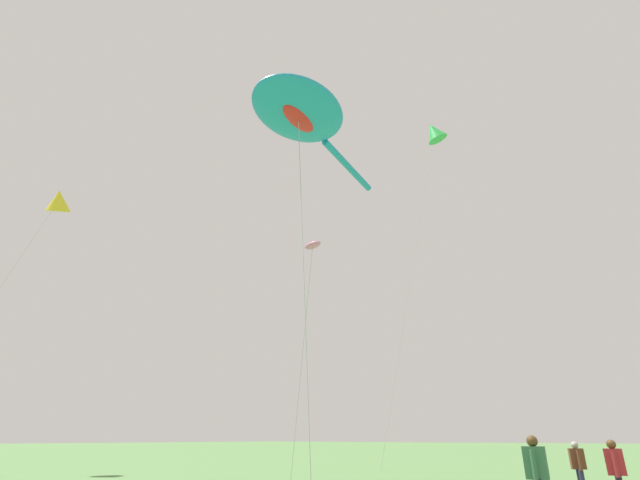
{
  "coord_description": "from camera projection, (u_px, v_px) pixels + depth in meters",
  "views": [
    {
      "loc": [
        -11.24,
        0.73,
        1.46
      ],
      "look_at": [
        -1.69,
        7.86,
        6.47
      ],
      "focal_mm": 26.44,
      "sensor_mm": 36.0,
      "label": 1
    }
  ],
  "objects": [
    {
      "name": "big_show_kite",
      "position": [
        301.0,
        114.0,
        18.17
      ],
      "size": [
        8.93,
        3.73,
        13.43
      ],
      "rotation": [
        0.0,
        0.0,
        -3.01
      ],
      "color": "#1E8CBF",
      "rests_on": "ground"
    },
    {
      "name": "person_child_front",
      "position": [
        617.0,
        470.0,
        9.98
      ],
      "size": [
        0.51,
        0.38,
        1.42
      ],
      "rotation": [
        0.0,
        0.0,
        1.68
      ],
      "color": "black",
      "rests_on": "ground"
    },
    {
      "name": "person_brown_coat",
      "position": [
        537.0,
        473.0,
        8.55
      ],
      "size": [
        0.54,
        0.4,
        1.5
      ],
      "rotation": [
        0.0,
        0.0,
        1.68
      ],
      "color": "black",
      "rests_on": "ground"
    },
    {
      "name": "person_dark_jacket",
      "position": [
        578.0,
        465.0,
        12.37
      ],
      "size": [
        0.46,
        0.4,
        1.37
      ],
      "rotation": [
        0.0,
        0.0,
        1.97
      ],
      "color": "#282D42",
      "rests_on": "ground"
    },
    {
      "name": "small_kite_delta_white",
      "position": [
        59.0,
        201.0,
        26.34
      ],
      "size": [
        4.72,
        3.14,
        14.48
      ],
      "rotation": [
        0.0,
        0.0,
        -0.8
      ],
      "color": "yellow",
      "rests_on": "ground"
    },
    {
      "name": "small_kite_triangle_green",
      "position": [
        312.0,
        249.0,
        15.6
      ],
      "size": [
        1.73,
        2.34,
        7.47
      ],
      "rotation": [
        0.0,
        0.0,
        1.19
      ],
      "color": "pink",
      "rests_on": "ground"
    },
    {
      "name": "small_kite_bird_shape",
      "position": [
        434.0,
        132.0,
        30.39
      ],
      "size": [
        4.45,
        4.13,
        20.46
      ],
      "rotation": [
        0.0,
        0.0,
        0.91
      ],
      "color": "green",
      "rests_on": "ground"
    }
  ]
}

